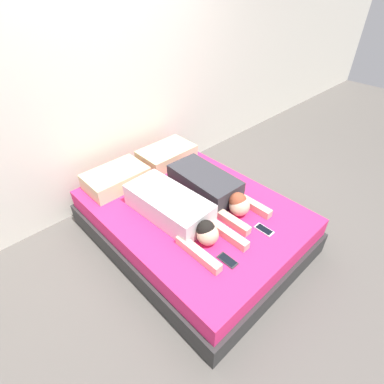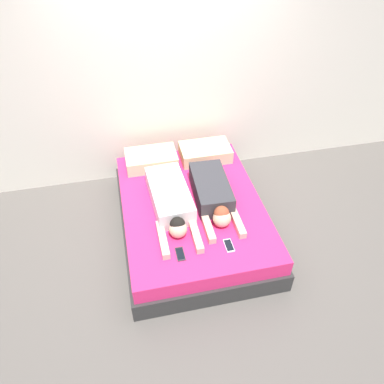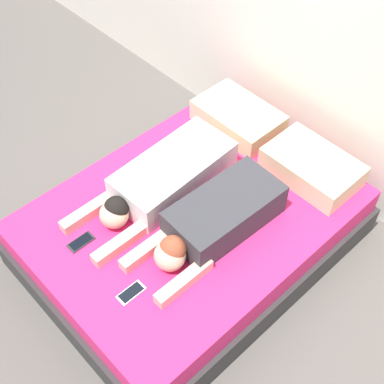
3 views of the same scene
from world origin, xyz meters
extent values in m
plane|color=#5B5651|center=(0.00, 0.00, 0.00)|extent=(12.00, 12.00, 0.00)
cube|color=silver|center=(0.00, 1.14, 1.30)|extent=(12.00, 0.06, 2.60)
cube|color=#2D2D2D|center=(0.00, 0.00, 0.11)|extent=(1.50, 1.98, 0.22)
cube|color=#E5286B|center=(0.00, 0.00, 0.31)|extent=(1.44, 1.92, 0.18)
cube|color=beige|center=(-0.32, 0.74, 0.48)|extent=(0.59, 0.38, 0.16)
cube|color=beige|center=(0.32, 0.74, 0.48)|extent=(0.59, 0.38, 0.16)
cube|color=silver|center=(-0.23, 0.06, 0.51)|extent=(0.41, 0.81, 0.21)
sphere|color=beige|center=(-0.23, -0.42, 0.49)|extent=(0.17, 0.17, 0.17)
sphere|color=black|center=(-0.23, -0.39, 0.53)|extent=(0.15, 0.15, 0.15)
cube|color=beige|center=(-0.38, -0.47, 0.44)|extent=(0.07, 0.43, 0.07)
cube|color=beige|center=(-0.07, -0.47, 0.44)|extent=(0.07, 0.43, 0.07)
cube|color=#333338|center=(0.22, 0.06, 0.51)|extent=(0.38, 0.71, 0.22)
sphere|color=beige|center=(0.22, -0.37, 0.49)|extent=(0.18, 0.18, 0.18)
sphere|color=#99472D|center=(0.22, -0.35, 0.54)|extent=(0.15, 0.15, 0.15)
cube|color=beige|center=(0.07, -0.40, 0.44)|extent=(0.07, 0.38, 0.07)
cube|color=beige|center=(0.37, -0.40, 0.44)|extent=(0.07, 0.38, 0.07)
cube|color=#2D2D33|center=(-0.25, -0.65, 0.41)|extent=(0.07, 0.16, 0.01)
cube|color=black|center=(-0.25, -0.65, 0.41)|extent=(0.06, 0.13, 0.00)
cube|color=silver|center=(0.21, -0.65, 0.41)|extent=(0.07, 0.16, 0.01)
cube|color=black|center=(0.21, -0.65, 0.41)|extent=(0.06, 0.13, 0.00)
camera|label=1|loc=(-1.44, -1.52, 2.17)|focal=28.00mm
camera|label=2|loc=(-0.61, -2.79, 3.09)|focal=35.00mm
camera|label=3|loc=(1.51, -1.42, 2.95)|focal=50.00mm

